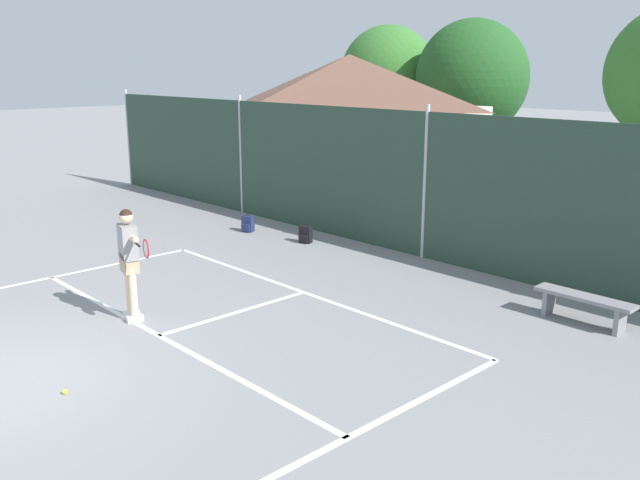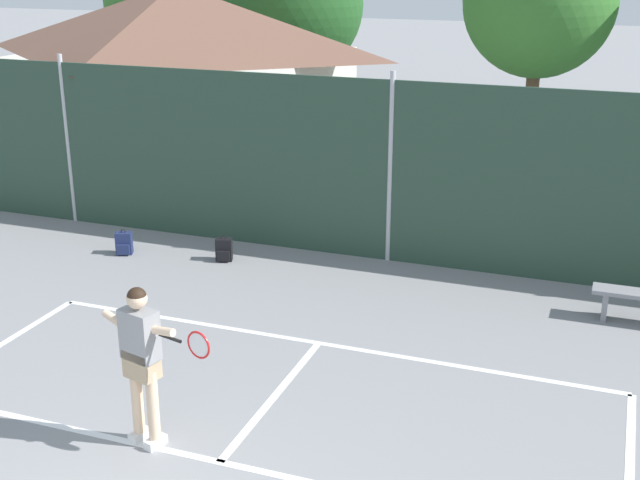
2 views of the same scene
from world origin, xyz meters
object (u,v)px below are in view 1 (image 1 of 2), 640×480
Objects in this scene: backpack_black at (305,235)px; courtside_bench at (584,303)px; tennis_player at (129,255)px; tennis_ball at (65,392)px; backpack_navy at (248,224)px.

backpack_black is 6.95m from courtside_bench.
tennis_player reaches higher than backpack_black.
courtside_bench is at bearing 64.75° from tennis_ball.
courtside_bench reaches higher than tennis_ball.
courtside_bench is at bearing 0.62° from backpack_navy.
backpack_black is (-3.57, 7.36, 0.16)m from tennis_ball.
backpack_black reaches higher than tennis_ball.
backpack_black is 0.29× the size of courtside_bench.
backpack_navy is 1.85m from backpack_black.
courtside_bench is (5.17, 5.21, -0.75)m from tennis_player.
tennis_ball is 0.14× the size of backpack_navy.
tennis_ball is at bearing -52.56° from backpack_navy.
backpack_navy reaches higher than tennis_ball.
courtside_bench is (3.37, 7.14, 0.33)m from tennis_ball.
backpack_navy is 0.29× the size of courtside_bench.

